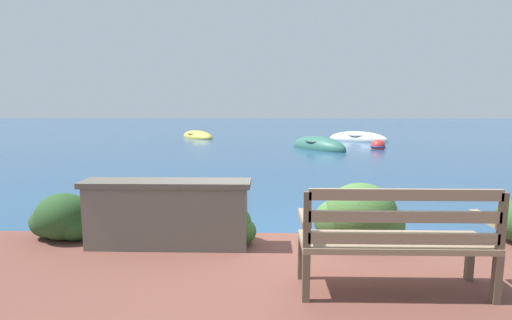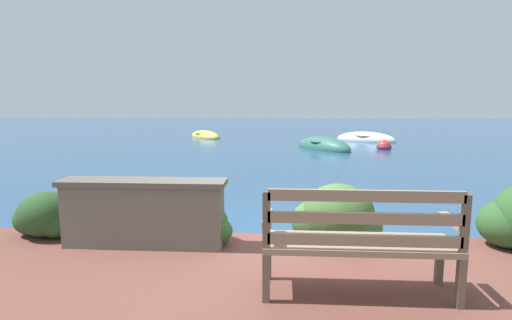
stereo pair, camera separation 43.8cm
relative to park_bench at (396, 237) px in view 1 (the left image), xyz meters
The scene contains 10 objects.
ground_plane 1.81m from the park_bench, 113.92° to the left, with size 80.00×80.00×0.00m.
park_bench is the anchor object (origin of this frame).
stone_wall 2.39m from the park_bench, 154.28° to the left, with size 1.83×0.39×0.74m.
hedge_clump_far_left 3.67m from the park_bench, 159.87° to the left, with size 0.80×0.57×0.54m.
hedge_clump_left 1.93m from the park_bench, 142.90° to the left, with size 0.71×0.51×0.48m.
hedge_clump_centre 1.24m from the park_bench, 90.59° to the left, with size 1.01×0.73×0.69m.
rowboat_nearest 12.36m from the park_bench, 85.41° to the left, with size 2.42×2.82×0.86m.
rowboat_mid 16.08m from the park_bench, 78.15° to the left, with size 2.99×2.48×0.76m.
rowboat_far 17.73m from the park_bench, 104.88° to the left, with size 2.34×2.66×0.63m.
mooring_buoy 12.83m from the park_bench, 75.02° to the left, with size 0.59×0.59×0.54m.
Camera 1 is at (-0.40, -4.70, 1.81)m, focal length 28.00 mm.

